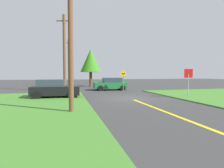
{
  "coord_description": "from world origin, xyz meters",
  "views": [
    {
      "loc": [
        -5.16,
        -14.47,
        2.05
      ],
      "look_at": [
        -0.94,
        2.64,
        1.11
      ],
      "focal_mm": 28.84,
      "sensor_mm": 36.0,
      "label": 1
    }
  ],
  "objects_px": {
    "utility_pole_near": "(71,34)",
    "utility_pole_mid": "(64,53)",
    "utility_pole_far": "(69,62)",
    "direction_sign": "(123,78)",
    "stop_sign": "(188,77)",
    "car_approaching_junction": "(111,84)",
    "oak_tree_left": "(91,61)",
    "parked_car_near_building": "(55,89)"
  },
  "relations": [
    {
      "from": "parked_car_near_building",
      "to": "oak_tree_left",
      "type": "relative_size",
      "value": 0.65
    },
    {
      "from": "car_approaching_junction",
      "to": "oak_tree_left",
      "type": "xyz_separation_m",
      "value": [
        -1.67,
        7.58,
        3.53
      ]
    },
    {
      "from": "direction_sign",
      "to": "utility_pole_near",
      "type": "bearing_deg",
      "value": -120.39
    },
    {
      "from": "car_approaching_junction",
      "to": "utility_pole_far",
      "type": "bearing_deg",
      "value": -65.24
    },
    {
      "from": "car_approaching_junction",
      "to": "utility_pole_near",
      "type": "relative_size",
      "value": 0.54
    },
    {
      "from": "stop_sign",
      "to": "utility_pole_far",
      "type": "relative_size",
      "value": 0.29
    },
    {
      "from": "utility_pole_far",
      "to": "utility_pole_near",
      "type": "bearing_deg",
      "value": -90.08
    },
    {
      "from": "utility_pole_mid",
      "to": "direction_sign",
      "type": "bearing_deg",
      "value": -16.17
    },
    {
      "from": "stop_sign",
      "to": "utility_pole_near",
      "type": "bearing_deg",
      "value": 28.47
    },
    {
      "from": "stop_sign",
      "to": "utility_pole_mid",
      "type": "bearing_deg",
      "value": -32.33
    },
    {
      "from": "car_approaching_junction",
      "to": "parked_car_near_building",
      "type": "xyz_separation_m",
      "value": [
        -6.59,
        -6.51,
        -0.0
      ]
    },
    {
      "from": "stop_sign",
      "to": "parked_car_near_building",
      "type": "xyz_separation_m",
      "value": [
        -11.4,
        2.68,
        -0.98
      ]
    },
    {
      "from": "utility_pole_near",
      "to": "utility_pole_mid",
      "type": "distance_m",
      "value": 12.72
    },
    {
      "from": "utility_pole_mid",
      "to": "direction_sign",
      "type": "height_order",
      "value": "utility_pole_mid"
    },
    {
      "from": "car_approaching_junction",
      "to": "oak_tree_left",
      "type": "bearing_deg",
      "value": -75.94
    },
    {
      "from": "car_approaching_junction",
      "to": "utility_pole_far",
      "type": "relative_size",
      "value": 0.5
    },
    {
      "from": "oak_tree_left",
      "to": "stop_sign",
      "type": "bearing_deg",
      "value": -68.87
    },
    {
      "from": "car_approaching_junction",
      "to": "direction_sign",
      "type": "distance_m",
      "value": 2.71
    },
    {
      "from": "stop_sign",
      "to": "utility_pole_mid",
      "type": "xyz_separation_m",
      "value": [
        -10.62,
        8.78,
        2.88
      ]
    },
    {
      "from": "parked_car_near_building",
      "to": "car_approaching_junction",
      "type": "bearing_deg",
      "value": 47.01
    },
    {
      "from": "utility_pole_near",
      "to": "utility_pole_mid",
      "type": "xyz_separation_m",
      "value": [
        -0.51,
        12.7,
        0.5
      ]
    },
    {
      "from": "utility_pole_near",
      "to": "utility_pole_mid",
      "type": "height_order",
      "value": "utility_pole_mid"
    },
    {
      "from": "oak_tree_left",
      "to": "car_approaching_junction",
      "type": "bearing_deg",
      "value": -77.54
    },
    {
      "from": "parked_car_near_building",
      "to": "oak_tree_left",
      "type": "height_order",
      "value": "oak_tree_left"
    },
    {
      "from": "utility_pole_far",
      "to": "oak_tree_left",
      "type": "height_order",
      "value": "utility_pole_far"
    },
    {
      "from": "stop_sign",
      "to": "car_approaching_junction",
      "type": "bearing_deg",
      "value": -55.12
    },
    {
      "from": "direction_sign",
      "to": "oak_tree_left",
      "type": "height_order",
      "value": "oak_tree_left"
    },
    {
      "from": "direction_sign",
      "to": "parked_car_near_building",
      "type": "bearing_deg",
      "value": -151.47
    },
    {
      "from": "car_approaching_junction",
      "to": "utility_pole_mid",
      "type": "distance_m",
      "value": 6.99
    },
    {
      "from": "stop_sign",
      "to": "parked_car_near_building",
      "type": "distance_m",
      "value": 11.75
    },
    {
      "from": "stop_sign",
      "to": "utility_pole_mid",
      "type": "distance_m",
      "value": 14.08
    },
    {
      "from": "utility_pole_mid",
      "to": "oak_tree_left",
      "type": "distance_m",
      "value": 9.0
    },
    {
      "from": "utility_pole_mid",
      "to": "utility_pole_far",
      "type": "xyz_separation_m",
      "value": [
        0.55,
        12.7,
        -0.21
      ]
    },
    {
      "from": "utility_pole_near",
      "to": "car_approaching_junction",
      "type": "bearing_deg",
      "value": 68.01
    },
    {
      "from": "car_approaching_junction",
      "to": "utility_pole_far",
      "type": "xyz_separation_m",
      "value": [
        -5.26,
        12.29,
        3.66
      ]
    },
    {
      "from": "stop_sign",
      "to": "oak_tree_left",
      "type": "relative_size",
      "value": 0.4
    },
    {
      "from": "direction_sign",
      "to": "oak_tree_left",
      "type": "relative_size",
      "value": 0.41
    },
    {
      "from": "oak_tree_left",
      "to": "utility_pole_far",
      "type": "bearing_deg",
      "value": 127.23
    },
    {
      "from": "car_approaching_junction",
      "to": "stop_sign",
      "type": "bearing_deg",
      "value": 119.21
    },
    {
      "from": "utility_pole_near",
      "to": "direction_sign",
      "type": "xyz_separation_m",
      "value": [
        6.29,
        10.73,
        -2.57
      ]
    },
    {
      "from": "stop_sign",
      "to": "car_approaching_junction",
      "type": "xyz_separation_m",
      "value": [
        -4.81,
        9.2,
        -0.98
      ]
    },
    {
      "from": "stop_sign",
      "to": "car_approaching_junction",
      "type": "relative_size",
      "value": 0.58
    }
  ]
}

